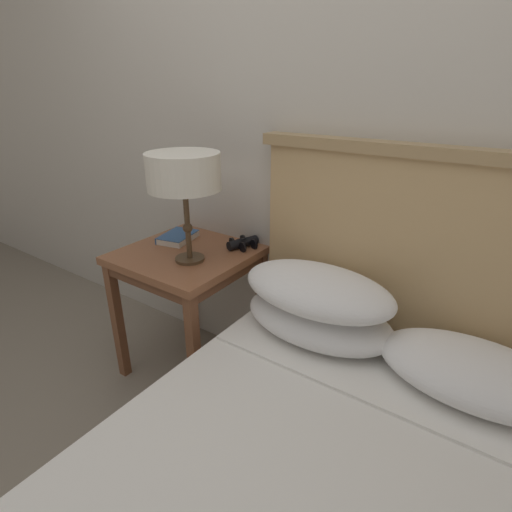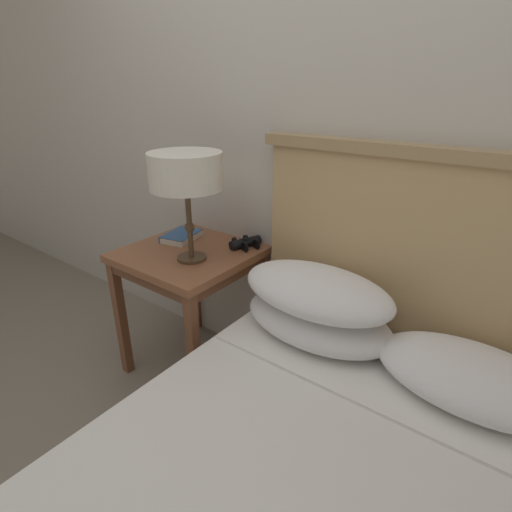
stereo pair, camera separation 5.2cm
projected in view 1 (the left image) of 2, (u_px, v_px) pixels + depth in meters
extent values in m
cube|color=beige|center=(319.00, 108.00, 1.60)|extent=(8.00, 0.06, 2.60)
cube|color=brown|center=(187.00, 254.00, 1.89)|extent=(0.58, 0.58, 0.04)
cube|color=brown|center=(188.00, 263.00, 1.90)|extent=(0.55, 0.55, 0.05)
cube|color=brown|center=(118.00, 322.00, 1.96)|extent=(0.04, 0.04, 0.63)
cube|color=brown|center=(194.00, 359.00, 1.70)|extent=(0.04, 0.04, 0.63)
cube|color=brown|center=(190.00, 282.00, 2.35)|extent=(0.04, 0.04, 0.63)
cube|color=brown|center=(261.00, 308.00, 2.08)|extent=(0.04, 0.04, 0.63)
cube|color=white|center=(372.00, 374.00, 1.37)|extent=(1.15, 0.28, 0.01)
cube|color=tan|center=(405.00, 305.00, 1.59)|extent=(1.26, 0.06, 1.16)
cube|color=#A4865B|center=(432.00, 152.00, 1.35)|extent=(1.32, 0.10, 0.04)
ellipsoid|color=white|center=(318.00, 319.00, 1.56)|extent=(0.60, 0.36, 0.15)
ellipsoid|color=white|center=(474.00, 372.00, 1.27)|extent=(0.60, 0.36, 0.15)
ellipsoid|color=white|center=(317.00, 289.00, 1.52)|extent=(0.60, 0.36, 0.15)
cylinder|color=#4C3823|center=(190.00, 259.00, 1.78)|extent=(0.13, 0.13, 0.01)
cylinder|color=#4C3823|center=(187.00, 225.00, 1.72)|extent=(0.02, 0.02, 0.31)
sphere|color=#4C3823|center=(188.00, 228.00, 1.72)|extent=(0.04, 0.04, 0.04)
cylinder|color=silver|center=(184.00, 171.00, 1.63)|extent=(0.31, 0.31, 0.15)
cube|color=silver|center=(178.00, 237.00, 2.00)|extent=(0.17, 0.21, 0.03)
cube|color=#2D568E|center=(178.00, 234.00, 2.00)|extent=(0.18, 0.22, 0.00)
cube|color=#2D568E|center=(167.00, 236.00, 2.03)|extent=(0.05, 0.19, 0.03)
cylinder|color=black|center=(237.00, 244.00, 1.90)|extent=(0.07, 0.10, 0.04)
cylinder|color=black|center=(243.00, 247.00, 1.86)|extent=(0.05, 0.03, 0.05)
cylinder|color=black|center=(232.00, 241.00, 1.93)|extent=(0.04, 0.02, 0.04)
cylinder|color=black|center=(248.00, 241.00, 1.93)|extent=(0.07, 0.10, 0.04)
cylinder|color=black|center=(254.00, 244.00, 1.90)|extent=(0.05, 0.03, 0.05)
cylinder|color=black|center=(243.00, 239.00, 1.97)|extent=(0.04, 0.02, 0.04)
cube|color=black|center=(243.00, 241.00, 1.91)|extent=(0.07, 0.05, 0.01)
cylinder|color=black|center=(243.00, 240.00, 1.91)|extent=(0.02, 0.02, 0.02)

